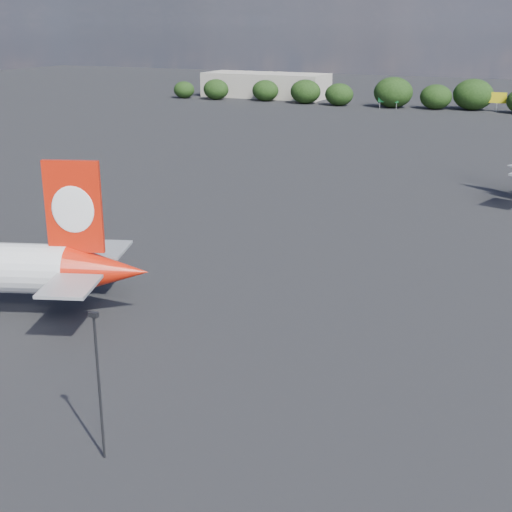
% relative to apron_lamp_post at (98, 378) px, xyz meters
% --- Properties ---
extents(ground, '(500.00, 500.00, 0.00)m').
position_rel_apron_lamp_post_xyz_m(ground, '(-13.83, 64.66, -5.32)').
color(ground, black).
rests_on(ground, ground).
extents(apron_lamp_post, '(0.55, 0.30, 9.38)m').
position_rel_apron_lamp_post_xyz_m(apron_lamp_post, '(0.00, 0.00, 0.00)').
color(apron_lamp_post, black).
rests_on(apron_lamp_post, ground).
extents(terminal_building, '(42.00, 16.00, 8.00)m').
position_rel_apron_lamp_post_xyz_m(terminal_building, '(-78.83, 196.66, -1.32)').
color(terminal_building, '#9D9588').
rests_on(terminal_building, ground).
extents(highway_sign, '(6.00, 0.30, 4.50)m').
position_rel_apron_lamp_post_xyz_m(highway_sign, '(-31.83, 180.66, -2.20)').
color(highway_sign, '#166E2E').
rests_on(highway_sign, ground).
extents(billboard_yellow, '(5.00, 0.30, 5.50)m').
position_rel_apron_lamp_post_xyz_m(billboard_yellow, '(-1.83, 186.66, -1.45)').
color(billboard_yellow, yellow).
rests_on(billboard_yellow, ground).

